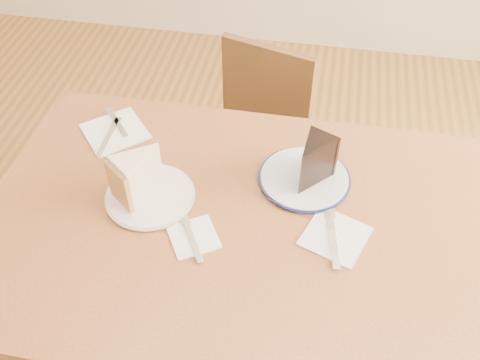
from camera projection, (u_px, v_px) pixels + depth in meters
name	position (u px, v px, depth m)	size (l,w,h in m)	color
table	(239.00, 247.00, 1.31)	(1.20, 0.80, 0.75)	#502A15
chair_far	(250.00, 149.00, 1.87)	(0.48, 0.48, 0.78)	#362010
plate_cream	(150.00, 196.00, 1.28)	(0.21, 0.21, 0.01)	white
plate_navy	(304.00, 178.00, 1.32)	(0.22, 0.22, 0.01)	silver
carrot_cake	(142.00, 174.00, 1.25)	(0.08, 0.11, 0.11)	beige
chocolate_cake	(311.00, 165.00, 1.27)	(0.07, 0.11, 0.11)	black
napkin_cream	(194.00, 237.00, 1.20)	(0.10, 0.10, 0.00)	white
napkin_navy	(335.00, 236.00, 1.20)	(0.13, 0.13, 0.00)	white
napkin_spare	(115.00, 132.00, 1.45)	(0.15, 0.15, 0.00)	white
fork_cream	(192.00, 239.00, 1.19)	(0.01, 0.14, 0.00)	silver
knife_navy	(333.00, 238.00, 1.20)	(0.02, 0.17, 0.00)	silver
fork_spare	(117.00, 123.00, 1.47)	(0.01, 0.14, 0.00)	silver
knife_spare	(108.00, 137.00, 1.43)	(0.01, 0.16, 0.00)	silver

